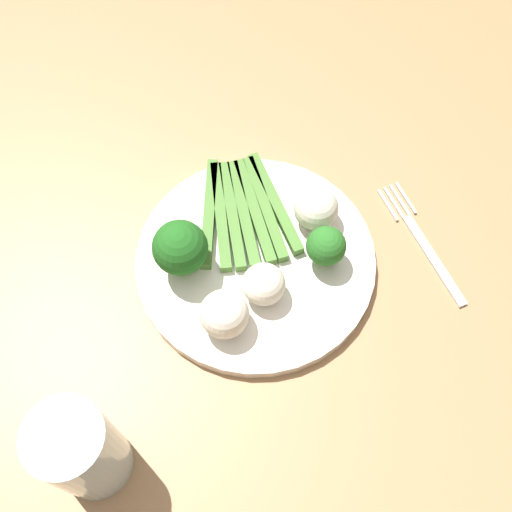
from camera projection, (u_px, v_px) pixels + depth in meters
name	position (u px, v px, depth m)	size (l,w,h in m)	color
ground_plane	(237.00, 424.00, 1.33)	(6.00, 6.00, 0.02)	gray
dining_table	(223.00, 306.00, 0.75)	(1.40, 1.05, 0.73)	#9E754C
plate	(256.00, 261.00, 0.67)	(0.26, 0.26, 0.01)	silver
asparagus_bundle	(243.00, 211.00, 0.69)	(0.11, 0.15, 0.01)	#47752D
broccoli_right	(180.00, 248.00, 0.63)	(0.06, 0.06, 0.07)	#4C7F2B
broccoli_front_left	(326.00, 246.00, 0.64)	(0.04, 0.04, 0.05)	#568E33
cauliflower_back	(264.00, 284.00, 0.63)	(0.04, 0.04, 0.04)	white
cauliflower_back_right	(224.00, 314.00, 0.61)	(0.05, 0.05, 0.05)	white
cauliflower_near_fork	(316.00, 208.00, 0.67)	(0.05, 0.05, 0.05)	silver
fork	(422.00, 241.00, 0.69)	(0.03, 0.17, 0.00)	silver
water_glass	(82.00, 451.00, 0.53)	(0.07, 0.07, 0.12)	silver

